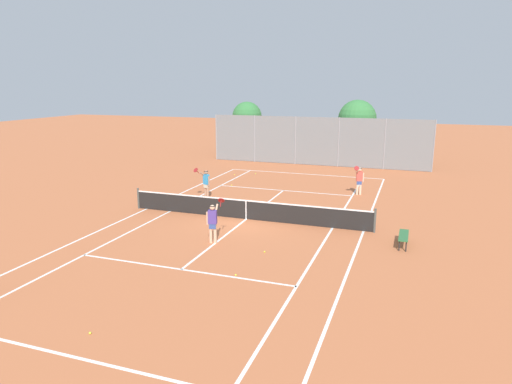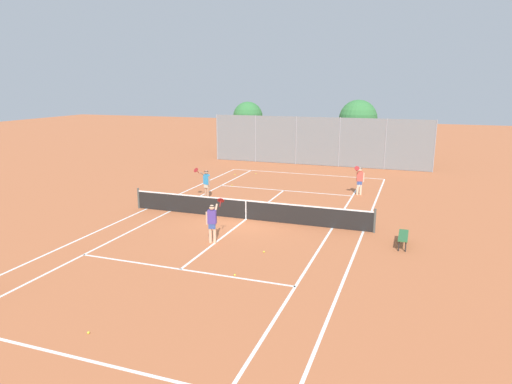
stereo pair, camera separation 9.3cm
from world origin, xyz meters
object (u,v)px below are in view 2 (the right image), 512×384
player_far_left (206,182)px  loose_tennis_ball_1 (264,252)px  tennis_net (246,209)px  tree_behind_right (359,120)px  tree_behind_left (247,117)px  loose_tennis_ball_3 (232,185)px  loose_tennis_ball_4 (235,275)px  loose_tennis_ball_0 (235,175)px  loose_tennis_ball_5 (256,174)px  courtside_bench (403,236)px  player_far_right (360,179)px  loose_tennis_ball_2 (88,333)px  player_near_side (212,221)px

player_far_left → loose_tennis_ball_1: player_far_left is taller
tennis_net → tree_behind_right: bearing=81.3°
player_far_left → tree_behind_left: size_ratio=0.37×
loose_tennis_ball_3 → loose_tennis_ball_4: same height
loose_tennis_ball_0 → loose_tennis_ball_5: size_ratio=1.00×
loose_tennis_ball_1 → courtside_bench: bearing=27.2°
loose_tennis_ball_4 → tree_behind_left: bearing=109.8°
player_far_right → loose_tennis_ball_5: size_ratio=26.88×
loose_tennis_ball_2 → loose_tennis_ball_5: bearing=98.2°
tennis_net → player_near_side: 3.56m
tree_behind_left → tree_behind_right: tree_behind_right is taller
loose_tennis_ball_3 → tree_behind_left: size_ratio=0.01×
player_far_right → loose_tennis_ball_1: size_ratio=26.88×
tree_behind_right → player_near_side: bearing=-97.6°
player_far_right → courtside_bench: size_ratio=1.18×
loose_tennis_ball_0 → loose_tennis_ball_4: bearing=-67.8°
loose_tennis_ball_2 → loose_tennis_ball_4: same height
player_far_left → courtside_bench: player_far_left is taller
loose_tennis_ball_5 → tree_behind_left: tree_behind_left is taller
player_far_left → courtside_bench: 11.62m
loose_tennis_ball_4 → courtside_bench: courtside_bench is taller
player_far_left → loose_tennis_ball_4: bearing=-59.3°
loose_tennis_ball_2 → player_far_right: bearing=75.4°
tennis_net → player_far_right: (4.43, 6.80, 0.42)m
tree_behind_right → loose_tennis_ball_0: bearing=-131.2°
player_far_right → courtside_bench: 8.61m
tennis_net → loose_tennis_ball_3: (-3.46, 6.57, -0.48)m
player_far_right → loose_tennis_ball_1: (-2.21, -10.70, -0.89)m
loose_tennis_ball_1 → tree_behind_left: (-9.50, 23.30, 3.30)m
loose_tennis_ball_5 → tree_behind_right: size_ratio=0.01×
loose_tennis_ball_3 → loose_tennis_ball_5: (0.14, 4.11, 0.00)m
loose_tennis_ball_4 → tree_behind_right: bearing=88.1°
player_near_side → tree_behind_right: 22.16m
tennis_net → loose_tennis_ball_2: 10.95m
player_far_right → tennis_net: bearing=-123.1°
loose_tennis_ball_2 → loose_tennis_ball_3: (-3.27, 17.50, 0.00)m
player_near_side → loose_tennis_ball_4: size_ratio=26.88×
player_near_side → player_far_right: 11.29m
player_far_left → player_far_right: same height
tennis_net → loose_tennis_ball_5: tennis_net is taller
loose_tennis_ball_0 → tree_behind_left: size_ratio=0.01×
tennis_net → loose_tennis_ball_2: (-0.19, -10.94, -0.48)m
tree_behind_right → tree_behind_left: bearing=173.7°
player_far_left → player_far_right: size_ratio=1.00×
loose_tennis_ball_1 → loose_tennis_ball_2: same height
loose_tennis_ball_2 → courtside_bench: courtside_bench is taller
player_far_left → loose_tennis_ball_1: size_ratio=26.88×
player_near_side → loose_tennis_ball_0: 14.13m
tennis_net → loose_tennis_ball_5: 11.19m
courtside_bench → tree_behind_left: size_ratio=0.32×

